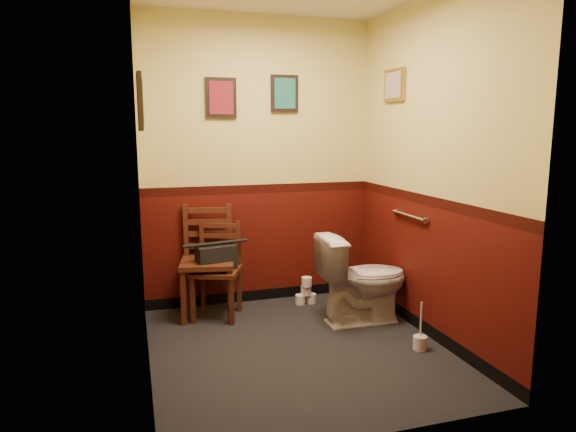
# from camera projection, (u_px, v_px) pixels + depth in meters

# --- Properties ---
(floor) EXTENTS (2.20, 2.40, 0.00)m
(floor) POSITION_uv_depth(u_px,v_px,m) (297.00, 349.00, 3.95)
(floor) COLOR black
(floor) RESTS_ON ground
(wall_back) EXTENTS (2.20, 0.00, 2.70)m
(wall_back) POSITION_uv_depth(u_px,v_px,m) (259.00, 163.00, 4.85)
(wall_back) COLOR #440D09
(wall_back) RESTS_ON ground
(wall_front) EXTENTS (2.20, 0.00, 2.70)m
(wall_front) POSITION_uv_depth(u_px,v_px,m) (372.00, 194.00, 2.59)
(wall_front) COLOR #440D09
(wall_front) RESTS_ON ground
(wall_left) EXTENTS (0.00, 2.40, 2.70)m
(wall_left) POSITION_uv_depth(u_px,v_px,m) (141.00, 178.00, 3.41)
(wall_left) COLOR #440D09
(wall_left) RESTS_ON ground
(wall_right) EXTENTS (0.00, 2.40, 2.70)m
(wall_right) POSITION_uv_depth(u_px,v_px,m) (431.00, 171.00, 4.04)
(wall_right) COLOR #440D09
(wall_right) RESTS_ON ground
(grab_bar) EXTENTS (0.05, 0.56, 0.06)m
(grab_bar) POSITION_uv_depth(u_px,v_px,m) (409.00, 216.00, 4.33)
(grab_bar) COLOR silver
(grab_bar) RESTS_ON wall_right
(framed_print_back_a) EXTENTS (0.28, 0.04, 0.36)m
(framed_print_back_a) POSITION_uv_depth(u_px,v_px,m) (221.00, 98.00, 4.63)
(framed_print_back_a) COLOR black
(framed_print_back_a) RESTS_ON wall_back
(framed_print_back_b) EXTENTS (0.26, 0.04, 0.34)m
(framed_print_back_b) POSITION_uv_depth(u_px,v_px,m) (285.00, 93.00, 4.80)
(framed_print_back_b) COLOR black
(framed_print_back_b) RESTS_ON wall_back
(framed_print_left) EXTENTS (0.04, 0.30, 0.38)m
(framed_print_left) POSITION_uv_depth(u_px,v_px,m) (140.00, 102.00, 3.42)
(framed_print_left) COLOR black
(framed_print_left) RESTS_ON wall_left
(framed_print_right) EXTENTS (0.04, 0.34, 0.28)m
(framed_print_right) POSITION_uv_depth(u_px,v_px,m) (394.00, 85.00, 4.48)
(framed_print_right) COLOR olive
(framed_print_right) RESTS_ON wall_right
(toilet) EXTENTS (0.79, 0.45, 0.77)m
(toilet) POSITION_uv_depth(u_px,v_px,m) (363.00, 279.00, 4.45)
(toilet) COLOR white
(toilet) RESTS_ON floor
(toilet_brush) EXTENTS (0.11, 0.11, 0.38)m
(toilet_brush) POSITION_uv_depth(u_px,v_px,m) (420.00, 342.00, 3.94)
(toilet_brush) COLOR silver
(toilet_brush) RESTS_ON floor
(chair_left) EXTENTS (0.54, 0.54, 0.99)m
(chair_left) POSITION_uv_depth(u_px,v_px,m) (208.00, 261.00, 4.62)
(chair_left) COLOR #4F2517
(chair_left) RESTS_ON floor
(chair_right) EXTENTS (0.52, 0.52, 0.85)m
(chair_right) POSITION_uv_depth(u_px,v_px,m) (217.00, 270.00, 4.59)
(chair_right) COLOR #4F2517
(chair_right) RESTS_ON floor
(handbag) EXTENTS (0.37, 0.23, 0.25)m
(handbag) POSITION_uv_depth(u_px,v_px,m) (216.00, 257.00, 4.53)
(handbag) COLOR black
(handbag) RESTS_ON chair_right
(tp_stack) EXTENTS (0.21, 0.13, 0.27)m
(tp_stack) POSITION_uv_depth(u_px,v_px,m) (306.00, 292.00, 4.96)
(tp_stack) COLOR silver
(tp_stack) RESTS_ON floor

